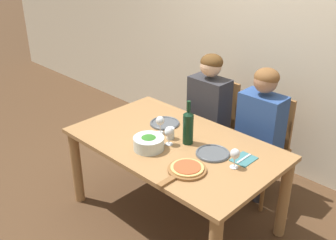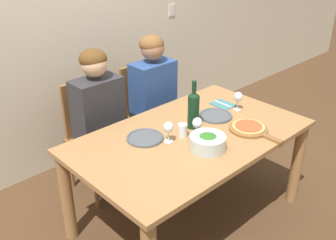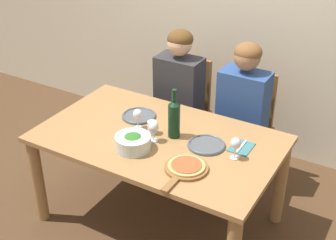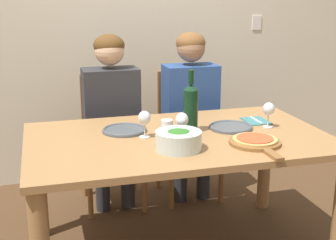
{
  "view_description": "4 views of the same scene",
  "coord_description": "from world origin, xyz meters",
  "px_view_note": "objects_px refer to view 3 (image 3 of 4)",
  "views": [
    {
      "loc": [
        1.87,
        -1.98,
        2.26
      ],
      "look_at": [
        -0.13,
        0.06,
        0.86
      ],
      "focal_mm": 42.0,
      "sensor_mm": 36.0,
      "label": 1
    },
    {
      "loc": [
        -1.77,
        -1.65,
        2.07
      ],
      "look_at": [
        -0.06,
        0.16,
        0.81
      ],
      "focal_mm": 42.0,
      "sensor_mm": 36.0,
      "label": 2
    },
    {
      "loc": [
        1.45,
        -2.35,
        2.44
      ],
      "look_at": [
        0.09,
        -0.03,
        0.91
      ],
      "focal_mm": 50.0,
      "sensor_mm": 36.0,
      "label": 3
    },
    {
      "loc": [
        -0.72,
        -2.37,
        1.53
      ],
      "look_at": [
        -0.02,
        0.14,
        0.8
      ],
      "focal_mm": 50.0,
      "sensor_mm": 36.0,
      "label": 4
    }
  ],
  "objects_px": {
    "wine_glass_left": "(138,115)",
    "fork_on_napkin": "(241,147)",
    "wine_glass_centre": "(154,128)",
    "person_woman": "(178,87)",
    "wine_glass_right": "(236,144)",
    "water_tumbler": "(152,128)",
    "dinner_plate_right": "(206,145)",
    "pizza_on_board": "(186,168)",
    "wine_bottle": "(174,118)",
    "dinner_plate_left": "(139,116)",
    "chair_left": "(184,107)",
    "chair_right": "(245,124)",
    "broccoli_bowl": "(133,142)",
    "person_man": "(242,103)"
  },
  "relations": [
    {
      "from": "wine_glass_right",
      "to": "fork_on_napkin",
      "type": "height_order",
      "value": "wine_glass_right"
    },
    {
      "from": "wine_bottle",
      "to": "wine_glass_left",
      "type": "bearing_deg",
      "value": -173.29
    },
    {
      "from": "person_man",
      "to": "dinner_plate_left",
      "type": "xyz_separation_m",
      "value": [
        -0.59,
        -0.57,
        -0.0
      ]
    },
    {
      "from": "wine_glass_centre",
      "to": "wine_glass_right",
      "type": "bearing_deg",
      "value": 8.61
    },
    {
      "from": "wine_glass_left",
      "to": "wine_glass_right",
      "type": "distance_m",
      "value": 0.75
    },
    {
      "from": "dinner_plate_left",
      "to": "dinner_plate_right",
      "type": "height_order",
      "value": "same"
    },
    {
      "from": "wine_bottle",
      "to": "fork_on_napkin",
      "type": "distance_m",
      "value": 0.49
    },
    {
      "from": "wine_glass_right",
      "to": "broccoli_bowl",
      "type": "bearing_deg",
      "value": -159.08
    },
    {
      "from": "person_woman",
      "to": "pizza_on_board",
      "type": "xyz_separation_m",
      "value": [
        0.61,
        -0.99,
        0.0
      ]
    },
    {
      "from": "pizza_on_board",
      "to": "wine_bottle",
      "type": "bearing_deg",
      "value": 130.14
    },
    {
      "from": "person_woman",
      "to": "wine_glass_centre",
      "type": "xyz_separation_m",
      "value": [
        0.26,
        -0.8,
        0.09
      ]
    },
    {
      "from": "chair_left",
      "to": "pizza_on_board",
      "type": "xyz_separation_m",
      "value": [
        0.61,
        -1.1,
        0.24
      ]
    },
    {
      "from": "person_man",
      "to": "dinner_plate_right",
      "type": "xyz_separation_m",
      "value": [
        0.02,
        -0.68,
        -0.0
      ]
    },
    {
      "from": "chair_right",
      "to": "pizza_on_board",
      "type": "bearing_deg",
      "value": -88.36
    },
    {
      "from": "wine_glass_centre",
      "to": "chair_right",
      "type": "bearing_deg",
      "value": 70.78
    },
    {
      "from": "wine_glass_right",
      "to": "person_man",
      "type": "bearing_deg",
      "value": 108.63
    },
    {
      "from": "broccoli_bowl",
      "to": "dinner_plate_right",
      "type": "bearing_deg",
      "value": 34.32
    },
    {
      "from": "person_woman",
      "to": "broccoli_bowl",
      "type": "xyz_separation_m",
      "value": [
        0.19,
        -0.95,
        0.04
      ]
    },
    {
      "from": "person_woman",
      "to": "pizza_on_board",
      "type": "height_order",
      "value": "person_woman"
    },
    {
      "from": "wine_glass_left",
      "to": "wine_glass_centre",
      "type": "distance_m",
      "value": 0.21
    },
    {
      "from": "person_man",
      "to": "water_tumbler",
      "type": "bearing_deg",
      "value": -117.72
    },
    {
      "from": "chair_left",
      "to": "chair_right",
      "type": "height_order",
      "value": "same"
    },
    {
      "from": "wine_glass_right",
      "to": "fork_on_napkin",
      "type": "distance_m",
      "value": 0.17
    },
    {
      "from": "chair_left",
      "to": "chair_right",
      "type": "relative_size",
      "value": 1.0
    },
    {
      "from": "wine_glass_centre",
      "to": "water_tumbler",
      "type": "bearing_deg",
      "value": 127.88
    },
    {
      "from": "wine_bottle",
      "to": "pizza_on_board",
      "type": "height_order",
      "value": "wine_bottle"
    },
    {
      "from": "dinner_plate_right",
      "to": "wine_glass_right",
      "type": "bearing_deg",
      "value": -9.66
    },
    {
      "from": "wine_bottle",
      "to": "water_tumbler",
      "type": "distance_m",
      "value": 0.19
    },
    {
      "from": "wine_glass_left",
      "to": "fork_on_napkin",
      "type": "xyz_separation_m",
      "value": [
        0.74,
        0.13,
        -0.1
      ]
    },
    {
      "from": "person_woman",
      "to": "fork_on_napkin",
      "type": "bearing_deg",
      "value": -35.63
    },
    {
      "from": "chair_left",
      "to": "pizza_on_board",
      "type": "relative_size",
      "value": 2.26
    },
    {
      "from": "chair_left",
      "to": "water_tumbler",
      "type": "xyz_separation_m",
      "value": [
        0.2,
        -0.83,
        0.28
      ]
    },
    {
      "from": "chair_left",
      "to": "wine_glass_right",
      "type": "xyz_separation_m",
      "value": [
        0.82,
        -0.83,
        0.33
      ]
    },
    {
      "from": "pizza_on_board",
      "to": "wine_glass_left",
      "type": "height_order",
      "value": "wine_glass_left"
    },
    {
      "from": "water_tumbler",
      "to": "person_woman",
      "type": "bearing_deg",
      "value": 105.25
    },
    {
      "from": "broccoli_bowl",
      "to": "dinner_plate_left",
      "type": "bearing_deg",
      "value": 118.45
    },
    {
      "from": "wine_bottle",
      "to": "dinner_plate_left",
      "type": "relative_size",
      "value": 1.4
    },
    {
      "from": "wine_glass_left",
      "to": "person_woman",
      "type": "bearing_deg",
      "value": 95.75
    },
    {
      "from": "wine_glass_right",
      "to": "water_tumbler",
      "type": "relative_size",
      "value": 1.62
    },
    {
      "from": "dinner_plate_right",
      "to": "pizza_on_board",
      "type": "bearing_deg",
      "value": -88.15
    },
    {
      "from": "wine_glass_left",
      "to": "wine_glass_centre",
      "type": "height_order",
      "value": "same"
    },
    {
      "from": "person_woman",
      "to": "person_man",
      "type": "height_order",
      "value": "same"
    },
    {
      "from": "person_woman",
      "to": "broccoli_bowl",
      "type": "relative_size",
      "value": 5.19
    },
    {
      "from": "person_man",
      "to": "wine_glass_left",
      "type": "bearing_deg",
      "value": -125.34
    },
    {
      "from": "chair_left",
      "to": "fork_on_napkin",
      "type": "bearing_deg",
      "value": -40.51
    },
    {
      "from": "wine_bottle",
      "to": "broccoli_bowl",
      "type": "xyz_separation_m",
      "value": [
        -0.15,
        -0.28,
        -0.1
      ]
    },
    {
      "from": "person_man",
      "to": "broccoli_bowl",
      "type": "distance_m",
      "value": 1.03
    },
    {
      "from": "dinner_plate_left",
      "to": "wine_glass_right",
      "type": "bearing_deg",
      "value": -9.93
    },
    {
      "from": "chair_right",
      "to": "wine_bottle",
      "type": "bearing_deg",
      "value": -106.14
    },
    {
      "from": "water_tumbler",
      "to": "fork_on_napkin",
      "type": "relative_size",
      "value": 0.52
    }
  ]
}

